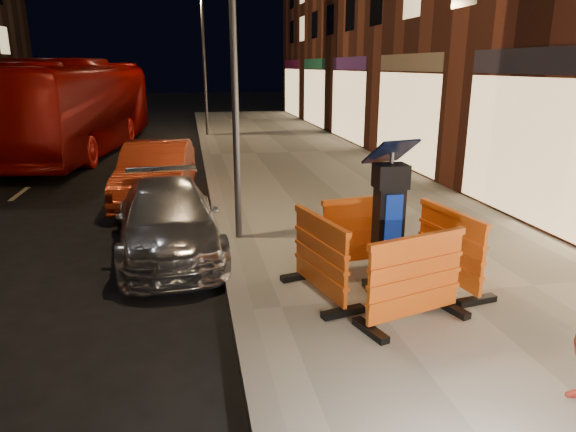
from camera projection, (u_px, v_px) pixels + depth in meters
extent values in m
plane|color=black|center=(242.00, 321.00, 6.73)|extent=(120.00, 120.00, 0.00)
cube|color=gray|center=(454.00, 297.00, 7.24)|extent=(6.00, 60.00, 0.15)
cube|color=slate|center=(242.00, 315.00, 6.70)|extent=(0.30, 60.00, 0.15)
cube|color=black|center=(388.00, 222.00, 7.00)|extent=(0.76, 0.76, 2.03)
cube|color=#E15B15|center=(415.00, 280.00, 6.23)|extent=(1.56, 0.99, 1.13)
cube|color=#E15B15|center=(364.00, 232.00, 8.02)|extent=(1.52, 0.81, 1.13)
cube|color=#E15B15|center=(320.00, 257.00, 6.95)|extent=(0.92, 1.55, 1.13)
cube|color=#E15B15|center=(450.00, 248.00, 7.30)|extent=(0.83, 1.53, 1.13)
imported|color=#AAAAAF|center=(170.00, 252.00, 9.22)|extent=(2.06, 4.34, 1.22)
imported|color=#A73017|center=(159.00, 201.00, 12.67)|extent=(1.89, 4.45, 1.43)
imported|color=#7F0502|center=(82.00, 153.00, 19.70)|extent=(4.29, 12.62, 3.45)
cylinder|color=#3F3F44|center=(234.00, 69.00, 8.71)|extent=(0.12, 0.12, 6.00)
cylinder|color=#3F3F44|center=(204.00, 67.00, 22.84)|extent=(0.12, 0.12, 6.00)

